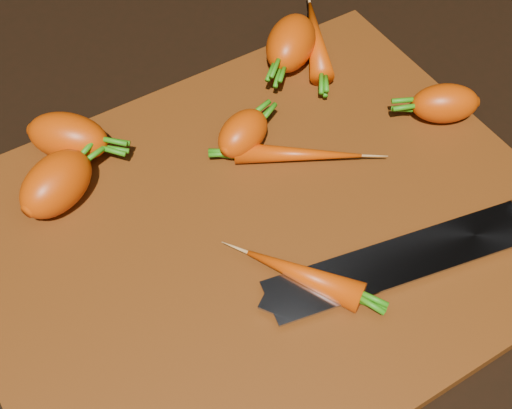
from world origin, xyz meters
TOP-DOWN VIEW (x-y plane):
  - ground at (0.00, 0.00)m, footprint 2.00×2.00m
  - cutting_board at (0.00, 0.00)m, footprint 0.50×0.40m
  - carrot_0 at (-0.14, 0.12)m, footprint 0.09×0.08m
  - carrot_1 at (-0.11, 0.17)m, footprint 0.09×0.09m
  - carrot_2 at (0.14, 0.17)m, footprint 0.09×0.09m
  - carrot_3 at (0.03, 0.09)m, footprint 0.07×0.06m
  - carrot_4 at (0.22, 0.02)m, footprint 0.08×0.06m
  - carrot_5 at (0.17, 0.17)m, footprint 0.08×0.12m
  - carrot_6 at (0.07, 0.04)m, footprint 0.11×0.08m
  - carrot_7 at (-0.00, -0.07)m, footprint 0.08×0.10m
  - knife at (0.10, -0.10)m, footprint 0.38×0.11m

SIDE VIEW (x-z plane):
  - ground at x=0.00m, z-range -0.01..0.00m
  - cutting_board at x=0.00m, z-range 0.00..0.01m
  - knife at x=0.10m, z-range 0.01..0.03m
  - carrot_6 at x=0.07m, z-range 0.01..0.03m
  - carrot_5 at x=0.17m, z-range 0.01..0.04m
  - carrot_7 at x=0.00m, z-range 0.01..0.04m
  - carrot_3 at x=0.03m, z-range 0.01..0.05m
  - carrot_4 at x=0.22m, z-range 0.01..0.05m
  - carrot_1 at x=-0.11m, z-range 0.01..0.06m
  - carrot_0 at x=-0.14m, z-range 0.01..0.06m
  - carrot_2 at x=0.14m, z-range 0.01..0.06m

